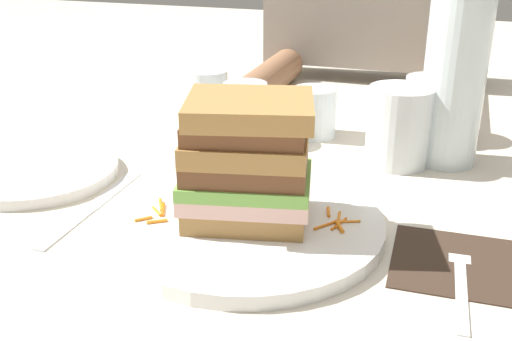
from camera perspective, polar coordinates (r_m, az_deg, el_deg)
The scene contains 24 objects.
ground_plane at distance 0.65m, azimuth -1.47°, elevation -4.58°, with size 3.00×3.00×0.00m, color beige.
main_plate at distance 0.62m, azimuth -0.87°, elevation -5.04°, with size 0.28×0.28×0.02m, color white.
sandwich at distance 0.59m, azimuth -0.86°, elevation 0.89°, with size 0.15×0.12×0.13m.
carrot_shred_0 at distance 0.62m, azimuth -9.27°, elevation -4.72°, with size 0.00×0.00×0.02m, color orange.
carrot_shred_1 at distance 0.64m, azimuth -8.73°, elevation -3.65°, with size 0.00×0.00×0.03m, color orange.
carrot_shred_2 at distance 0.62m, azimuth -10.53°, elevation -4.47°, with size 0.00×0.00×0.02m, color orange.
carrot_shred_3 at distance 0.64m, azimuth -9.30°, elevation -3.79°, with size 0.00×0.00×0.02m, color orange.
carrot_shred_4 at distance 0.65m, azimuth -8.91°, elevation -3.21°, with size 0.00×0.00×0.03m, color orange.
carrot_shred_5 at distance 0.62m, azimuth 7.76°, elevation -4.57°, with size 0.00×0.00×0.03m, color orange.
carrot_shred_6 at distance 0.63m, azimuth 6.82°, elevation -3.88°, with size 0.00×0.00×0.02m, color orange.
carrot_shred_7 at distance 0.61m, azimuth 7.81°, elevation -4.97°, with size 0.00×0.00×0.03m, color orange.
carrot_shred_8 at distance 0.61m, azimuth 6.62°, elevation -5.09°, with size 0.00×0.00×0.03m, color orange.
carrot_shred_9 at distance 0.62m, azimuth 8.74°, elevation -4.80°, with size 0.00×0.00×0.02m, color orange.
carrot_shred_10 at distance 0.60m, azimuth 7.83°, elevation -5.22°, with size 0.00×0.00×0.02m, color orange.
napkin_dark at distance 0.60m, azimuth 18.61°, elevation -8.22°, with size 0.12×0.12×0.00m, color #38281E.
fork at distance 0.58m, azimuth 18.70°, elevation -9.07°, with size 0.02×0.17×0.00m.
knife at distance 0.69m, azimuth -15.36°, elevation -3.48°, with size 0.02×0.20×0.00m.
juice_glass at distance 0.80m, azimuth 13.21°, elevation 3.65°, with size 0.08×0.08×0.10m.
water_bottle at distance 0.80m, azimuth 18.41°, elevation 10.49°, with size 0.08×0.08×0.32m.
empty_tumbler_0 at distance 0.95m, azimuth -4.51°, elevation 6.91°, with size 0.06×0.06×0.08m, color silver.
empty_tumbler_1 at distance 0.89m, azimuth 5.46°, elevation 5.47°, with size 0.06×0.06×0.07m, color silver.
empty_tumbler_2 at distance 0.91m, azimuth 16.03°, elevation 5.70°, with size 0.08×0.08×0.09m, color silver.
empty_tumbler_3 at distance 0.86m, azimuth -0.99°, elevation 5.45°, with size 0.06×0.06×0.09m, color silver.
side_plate at distance 0.80m, azimuth -19.96°, elevation -0.05°, with size 0.20×0.20×0.01m, color white.
Camera 1 is at (0.20, -0.54, 0.30)m, focal length 42.60 mm.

